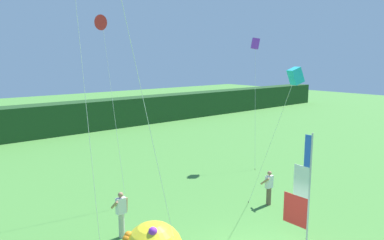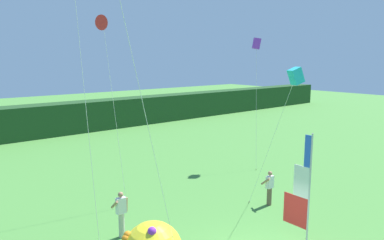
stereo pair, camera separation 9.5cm
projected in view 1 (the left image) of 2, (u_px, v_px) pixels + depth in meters
distant_treeline at (26, 122)px, 30.13m from camera, size 80.00×2.40×2.72m
banner_flag at (302, 193)px, 12.53m from camera, size 0.06×1.03×4.17m
person_near_banner at (269, 187)px, 16.44m from camera, size 0.55×0.48×1.59m
person_mid_field at (121, 213)px, 13.38m from camera, size 0.55×0.48×1.77m
kite_purple_box_1 at (255, 44)px, 22.48m from camera, size 1.78×1.82×7.87m
kite_red_delta_3 at (102, 24)px, 15.66m from camera, size 0.55×1.50×8.48m
kite_cyan_box_5 at (295, 77)px, 13.50m from camera, size 0.91×2.88×6.30m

